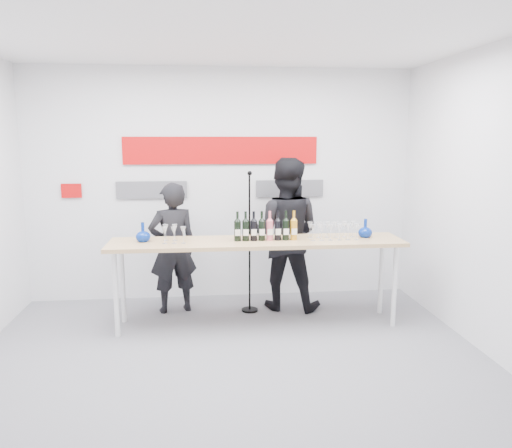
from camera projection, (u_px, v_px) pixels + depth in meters
name	position (u px, v px, depth m)	size (l,w,h in m)	color
ground	(232.00, 359.00, 4.82)	(5.00, 5.00, 0.00)	slate
back_wall	(222.00, 185.00, 6.52)	(5.00, 0.04, 3.00)	silver
signage	(217.00, 162.00, 6.44)	(3.38, 0.02, 0.79)	#BD0809
tasting_table	(257.00, 247.00, 5.58)	(3.28, 0.69, 0.98)	tan
wine_bottles	(266.00, 226.00, 5.53)	(0.71, 0.08, 0.33)	black
decanter_left	(143.00, 232.00, 5.48)	(0.16, 0.16, 0.21)	navy
decanter_right	(365.00, 228.00, 5.72)	(0.16, 0.16, 0.21)	navy
glasses_left	(172.00, 234.00, 5.44)	(0.26, 0.23, 0.18)	silver
glasses_right	(333.00, 231.00, 5.63)	(0.57, 0.23, 0.18)	silver
presenter_left	(173.00, 248.00, 6.03)	(0.58, 0.38, 1.59)	black
presenter_right	(285.00, 234.00, 6.15)	(0.91, 0.71, 1.88)	black
mic_stand	(250.00, 270.00, 6.07)	(0.20, 0.20, 1.73)	black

